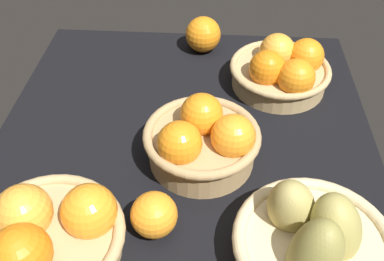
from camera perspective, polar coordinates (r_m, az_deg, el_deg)
The scene contains 7 objects.
market_tray at distance 80.08cm, azimuth -1.19°, elevation -3.44°, with size 84.00×72.00×3.00cm, color black.
basket_far_left at distance 93.22cm, azimuth 11.91°, elevation 7.92°, with size 21.35×21.35×10.35cm.
basket_near_right at distance 66.06cm, azimuth -18.82°, elevation -13.08°, with size 22.94×22.94×10.62cm.
basket_far_right_pears at distance 63.92cm, azimuth 15.78°, elevation -14.18°, with size 23.15×23.15×13.92cm.
basket_center at distance 73.87cm, azimuth 1.42°, elevation -1.24°, with size 20.44×20.44×11.93cm.
loose_orange_front_gap at distance 65.52cm, azimuth -5.08°, elevation -11.11°, with size 7.15×7.15×7.15cm, color orange.
loose_orange_back_gap at distance 103.82cm, azimuth 1.49°, elevation 12.67°, with size 8.38×8.38×8.38cm, color orange.
Camera 1 is at (55.08, 5.24, 59.39)cm, focal length 40.07 mm.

